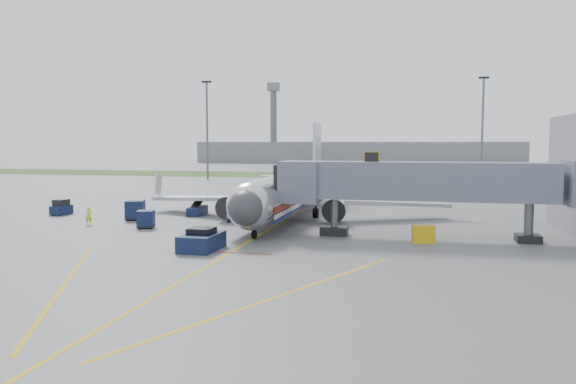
% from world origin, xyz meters
% --- Properties ---
extents(ground, '(400.00, 400.00, 0.00)m').
position_xyz_m(ground, '(0.00, 0.00, 0.00)').
color(ground, '#565659').
rests_on(ground, ground).
extents(grass_strip, '(300.00, 25.00, 0.01)m').
position_xyz_m(grass_strip, '(0.00, 90.00, 0.01)').
color(grass_strip, '#2D4C1E').
rests_on(grass_strip, ground).
extents(apron_markings, '(21.52, 50.00, 0.01)m').
position_xyz_m(apron_markings, '(0.00, -7.40, 0.00)').
color(apron_markings, gold).
rests_on(apron_markings, ground).
extents(airliner, '(32.10, 35.67, 10.25)m').
position_xyz_m(airliner, '(0.00, 15.25, 2.65)').
color(airliner, silver).
rests_on(airliner, ground).
extents(jet_bridge, '(25.30, 4.00, 6.90)m').
position_xyz_m(jet_bridge, '(12.86, 5.00, 4.47)').
color(jet_bridge, slate).
rests_on(jet_bridge, ground).
extents(light_mast_left, '(2.00, 0.44, 20.40)m').
position_xyz_m(light_mast_left, '(-30.00, 70.00, 10.78)').
color(light_mast_left, '#595B60').
rests_on(light_mast_left, ground).
extents(light_mast_right, '(2.00, 0.44, 20.40)m').
position_xyz_m(light_mast_right, '(25.00, 75.00, 10.78)').
color(light_mast_right, '#595B60').
rests_on(light_mast_right, ground).
extents(distant_terminal, '(120.00, 14.00, 8.00)m').
position_xyz_m(distant_terminal, '(-10.00, 170.00, 4.00)').
color(distant_terminal, slate).
rests_on(distant_terminal, ground).
extents(control_tower, '(4.00, 4.00, 30.00)m').
position_xyz_m(control_tower, '(-40.00, 165.00, 17.33)').
color(control_tower, '#595B60').
rests_on(control_tower, ground).
extents(pushback_tug, '(2.40, 3.88, 1.60)m').
position_xyz_m(pushback_tug, '(-2.28, -3.50, 0.67)').
color(pushback_tug, '#0C1235').
rests_on(pushback_tug, ground).
extents(baggage_tug, '(1.40, 2.43, 1.64)m').
position_xyz_m(baggage_tug, '(-24.17, 11.74, 0.72)').
color(baggage_tug, '#0C1235').
rests_on(baggage_tug, ground).
extents(baggage_cart_a, '(2.24, 2.24, 1.93)m').
position_xyz_m(baggage_cart_a, '(-14.49, 9.71, 0.98)').
color(baggage_cart_a, '#0C1235').
rests_on(baggage_cart_a, ground).
extents(baggage_cart_b, '(1.83, 1.83, 1.58)m').
position_xyz_m(baggage_cart_b, '(-10.97, 5.05, 0.81)').
color(baggage_cart_b, '#0C1235').
rests_on(baggage_cart_b, ground).
extents(baggage_cart_c, '(2.38, 2.38, 1.98)m').
position_xyz_m(baggage_cart_c, '(-3.00, 13.71, 1.01)').
color(baggage_cart_c, '#0C1235').
rests_on(baggage_cart_c, ground).
extents(belt_loader, '(1.72, 4.33, 2.07)m').
position_xyz_m(belt_loader, '(-10.00, 14.81, 0.51)').
color(belt_loader, '#0C1235').
rests_on(belt_loader, ground).
extents(ground_power_cart, '(1.81, 1.37, 1.31)m').
position_xyz_m(ground_power_cart, '(13.15, 3.00, 0.65)').
color(ground_power_cart, gold).
rests_on(ground_power_cart, ground).
extents(ramp_worker, '(0.70, 0.58, 1.66)m').
position_xyz_m(ramp_worker, '(-17.05, 5.66, 0.83)').
color(ramp_worker, '#D5EA1B').
rests_on(ramp_worker, ground).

